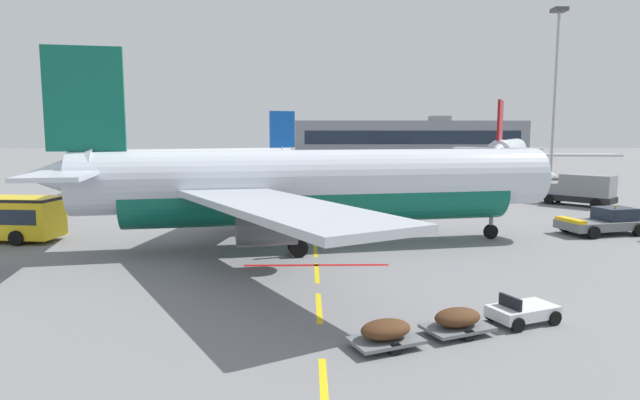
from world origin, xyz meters
name	(u,v)px	position (x,y,z in m)	size (l,w,h in m)	color
ground	(560,215)	(40.00, 40.00, 0.00)	(400.00, 400.00, 0.00)	slate
apron_paint_markings	(314,222)	(18.00, 36.40, 0.00)	(8.00, 93.94, 0.01)	yellow
airliner_foreground	(313,185)	(17.86, 27.09, 3.95)	(34.72, 34.10, 12.20)	silver
pushback_tug	(605,222)	(38.95, 30.85, 0.90)	(6.48, 4.18, 2.08)	slate
airliner_mid_left	(203,163)	(3.86, 63.56, 3.30)	(27.93, 26.54, 10.20)	silver
airliner_far_center	(508,153)	(51.40, 84.02, 3.87)	(31.07, 32.71, 11.95)	silver
catering_truck	(579,189)	(44.65, 46.00, 1.65)	(6.55, 6.73, 3.14)	black
baggage_train	(458,321)	(22.99, 11.54, 0.52)	(8.50, 4.67, 1.14)	silver
apron_light_mast_far	(556,76)	(50.45, 65.36, 14.68)	(1.80, 1.80, 23.44)	slate
terminal_satellite	(406,139)	(47.43, 157.97, 5.31)	(67.14, 21.88, 12.18)	gray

